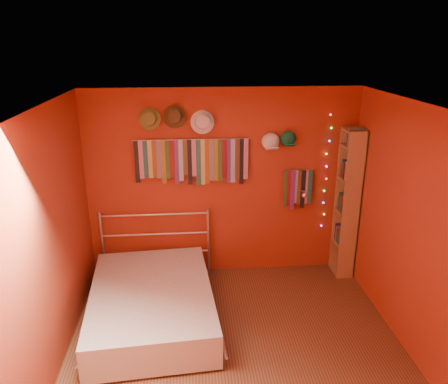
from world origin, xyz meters
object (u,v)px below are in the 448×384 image
object	(u,v)px
reading_lamp	(304,194)
bed	(152,303)
bookshelf	(350,203)
tie_rack	(193,160)

from	to	relation	value
reading_lamp	bed	size ratio (longest dim) A/B	0.16
reading_lamp	bed	xyz separation A→B (m)	(-1.92, -0.84, -0.95)
bookshelf	reading_lamp	bearing A→B (deg)	-177.09
reading_lamp	bed	distance (m)	2.30
tie_rack	reading_lamp	xyz separation A→B (m)	(1.40, -0.19, -0.44)
tie_rack	reading_lamp	world-z (taller)	tie_rack
reading_lamp	bed	bearing A→B (deg)	-156.37
tie_rack	bed	distance (m)	1.81
tie_rack	bookshelf	world-z (taller)	bookshelf
reading_lamp	bed	world-z (taller)	reading_lamp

